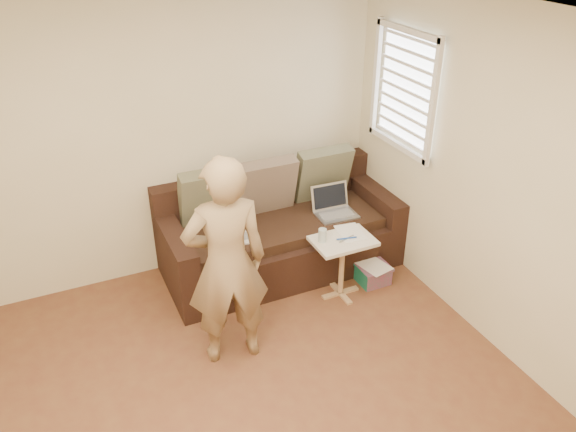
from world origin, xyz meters
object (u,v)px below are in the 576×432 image
Objects in this scene: sofa at (281,229)px; side_table at (342,267)px; laptop_white at (239,239)px; person at (226,264)px; drinking_glass at (322,235)px; striped_box at (372,273)px; laptop_silver at (337,216)px.

side_table is (0.31, -0.62, -0.13)m from sofa.
laptop_white is 0.55× the size of side_table.
person is 1.06m from drinking_glass.
laptop_white reaches higher than side_table.
laptop_white is 0.19× the size of person.
striped_box is at bearing -40.57° from sofa.
laptop_silver is at bearing -16.10° from sofa.
striped_box is (0.54, 0.00, -0.55)m from drinking_glass.
laptop_white is 1.29m from striped_box.
drinking_glass is 0.41× the size of striped_box.
drinking_glass is (-0.18, 0.05, 0.35)m from side_table.
laptop_white is at bearing -108.99° from person.
person is at bearing -147.53° from laptop_silver.
sofa is 18.33× the size of drinking_glass.
person is 14.14× the size of drinking_glass.
laptop_silver reaches higher than laptop_white.
side_table is at bearing -63.78° from sofa.
person is 5.82× the size of striped_box.
sofa is at bearing 116.22° from side_table.
person is 1.32m from side_table.
laptop_white is 0.94m from side_table.
person is 2.92× the size of side_table.
drinking_glass is at bearing -33.24° from laptop_white.
sofa is at bearing -125.49° from person.
side_table is at bearing -158.31° from person.
drinking_glass is at bearing -77.41° from sofa.
side_table is at bearing -172.17° from striped_box.
drinking_glass reaches higher than side_table.
laptop_silver is at bearing 48.40° from drinking_glass.
drinking_glass is at bearing -129.20° from laptop_silver.
side_table is at bearing -29.21° from laptop_white.
laptop_silver is at bearing -143.20° from person.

